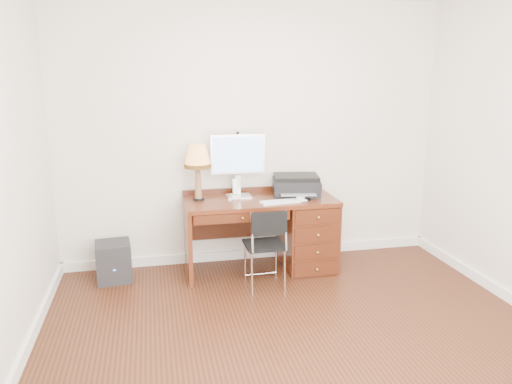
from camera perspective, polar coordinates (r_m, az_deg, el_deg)
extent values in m
plane|color=#33170B|center=(3.99, 5.00, -16.28)|extent=(4.00, 4.00, 0.00)
plane|color=silver|center=(5.20, -0.33, 6.58)|extent=(4.00, 0.00, 4.00)
cube|color=white|center=(5.49, -0.28, -7.02)|extent=(4.00, 0.03, 0.10)
cube|color=white|center=(3.94, -25.30, -17.23)|extent=(0.03, 3.50, 0.10)
cube|color=#582412|center=(4.97, 0.50, -1.02)|extent=(1.50, 0.65, 0.04)
cube|color=#582412|center=(5.20, 5.90, -4.73)|extent=(0.50, 0.61, 0.71)
cube|color=#582412|center=(4.98, -7.77, -5.63)|extent=(0.04, 0.61, 0.71)
cube|color=#461C0E|center=(5.28, -2.74, -3.19)|extent=(0.96, 0.03, 0.39)
cube|color=#461C0E|center=(4.66, -1.57, -2.94)|extent=(0.91, 0.03, 0.09)
sphere|color=#BF8C3F|center=(4.91, 7.09, -5.91)|extent=(0.03, 0.03, 0.03)
cube|color=silver|center=(5.05, -1.99, -0.46)|extent=(0.24, 0.18, 0.02)
cube|color=silver|center=(5.08, -2.11, 0.86)|extent=(0.06, 0.03, 0.20)
cube|color=silver|center=(5.00, -2.09, 4.37)|extent=(0.55, 0.05, 0.40)
cube|color=#4C8CF2|center=(4.97, -2.05, 4.32)|extent=(0.51, 0.01, 0.35)
cube|color=white|center=(4.84, 3.14, -1.08)|extent=(0.47, 0.19, 0.02)
cylinder|color=black|center=(4.96, 5.10, -0.85)|extent=(0.21, 0.21, 0.01)
ellipsoid|color=white|center=(4.95, 5.11, -0.62)|extent=(0.09, 0.06, 0.04)
cube|color=black|center=(5.14, 4.59, 0.59)|extent=(0.52, 0.43, 0.16)
cube|color=black|center=(5.12, 4.61, 1.72)|extent=(0.49, 0.41, 0.04)
cylinder|color=black|center=(4.96, -6.57, -0.79)|extent=(0.11, 0.11, 0.02)
cone|color=#895E41|center=(4.92, -6.63, 1.17)|extent=(0.07, 0.07, 0.33)
cone|color=#F69D4D|center=(4.87, -6.71, 4.21)|extent=(0.26, 0.26, 0.20)
cylinder|color=#593814|center=(4.89, -6.68, 3.03)|extent=(0.27, 0.27, 0.04)
cube|color=white|center=(4.99, -2.41, -0.48)|extent=(0.10, 0.10, 0.04)
cube|color=white|center=(4.97, -2.43, 0.61)|extent=(0.05, 0.07, 0.16)
cylinder|color=black|center=(5.20, 3.31, 0.39)|extent=(0.08, 0.08, 0.10)
cube|color=black|center=(4.69, 0.99, -6.04)|extent=(0.37, 0.37, 0.02)
cube|color=black|center=(4.44, 1.51, -3.68)|extent=(0.33, 0.02, 0.22)
cylinder|color=silver|center=(4.87, -1.22, -7.84)|extent=(0.02, 0.02, 0.41)
cylinder|color=silver|center=(4.93, 2.34, -7.57)|extent=(0.02, 0.02, 0.41)
cylinder|color=silver|center=(4.59, -0.49, -9.23)|extent=(0.02, 0.02, 0.41)
cylinder|color=silver|center=(4.65, 3.29, -8.91)|extent=(0.02, 0.02, 0.41)
cylinder|color=silver|center=(4.43, -0.45, -4.70)|extent=(0.02, 0.02, 0.36)
cylinder|color=silver|center=(4.50, 3.42, -4.44)|extent=(0.02, 0.02, 0.36)
cube|color=black|center=(5.08, -15.96, -7.63)|extent=(0.36, 0.36, 0.38)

